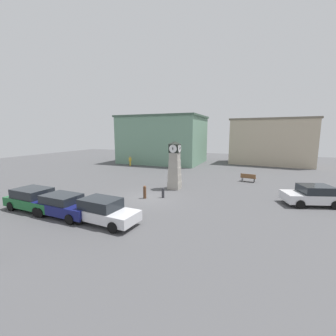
{
  "coord_description": "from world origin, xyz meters",
  "views": [
    {
      "loc": [
        8.55,
        -16.12,
        5.46
      ],
      "look_at": [
        0.38,
        3.53,
        2.05
      ],
      "focal_mm": 24.0,
      "sensor_mm": 36.0,
      "label": 1
    }
  ],
  "objects_px": {
    "car_navy_sedan": "(35,199)",
    "car_far_lot": "(312,195)",
    "clock_tower": "(175,167)",
    "car_near_tower": "(65,205)",
    "car_by_building": "(104,211)",
    "bollard_near_tower": "(145,192)",
    "bollard_mid_row": "(163,192)",
    "bench": "(248,177)",
    "pedestrian_near_bench": "(130,160)"
  },
  "relations": [
    {
      "from": "car_navy_sedan",
      "to": "car_far_lot",
      "type": "distance_m",
      "value": 20.37
    },
    {
      "from": "car_navy_sedan",
      "to": "clock_tower",
      "type": "bearing_deg",
      "value": 52.95
    },
    {
      "from": "car_near_tower",
      "to": "car_by_building",
      "type": "bearing_deg",
      "value": 0.79
    },
    {
      "from": "bollard_near_tower",
      "to": "bollard_mid_row",
      "type": "height_order",
      "value": "bollard_near_tower"
    },
    {
      "from": "car_far_lot",
      "to": "clock_tower",
      "type": "bearing_deg",
      "value": 176.78
    },
    {
      "from": "clock_tower",
      "to": "bench",
      "type": "relative_size",
      "value": 2.76
    },
    {
      "from": "car_near_tower",
      "to": "bench",
      "type": "distance_m",
      "value": 18.77
    },
    {
      "from": "car_navy_sedan",
      "to": "car_far_lot",
      "type": "height_order",
      "value": "car_far_lot"
    },
    {
      "from": "bollard_mid_row",
      "to": "clock_tower",
      "type": "bearing_deg",
      "value": 93.4
    },
    {
      "from": "bench",
      "to": "car_far_lot",
      "type": "bearing_deg",
      "value": -53.61
    },
    {
      "from": "bollard_near_tower",
      "to": "bollard_mid_row",
      "type": "relative_size",
      "value": 1.24
    },
    {
      "from": "bollard_mid_row",
      "to": "car_near_tower",
      "type": "distance_m",
      "value": 7.61
    },
    {
      "from": "bollard_near_tower",
      "to": "car_far_lot",
      "type": "xyz_separation_m",
      "value": [
        12.49,
        3.34,
        0.22
      ]
    },
    {
      "from": "clock_tower",
      "to": "car_by_building",
      "type": "xyz_separation_m",
      "value": [
        -0.95,
        -9.48,
        -1.39
      ]
    },
    {
      "from": "bollard_near_tower",
      "to": "pedestrian_near_bench",
      "type": "distance_m",
      "value": 18.72
    },
    {
      "from": "car_navy_sedan",
      "to": "bollard_near_tower",
      "type": "bearing_deg",
      "value": 42.22
    },
    {
      "from": "car_far_lot",
      "to": "bollard_near_tower",
      "type": "bearing_deg",
      "value": -165.04
    },
    {
      "from": "car_navy_sedan",
      "to": "car_near_tower",
      "type": "bearing_deg",
      "value": -3.24
    },
    {
      "from": "car_near_tower",
      "to": "car_far_lot",
      "type": "relative_size",
      "value": 0.99
    },
    {
      "from": "bollard_near_tower",
      "to": "car_near_tower",
      "type": "distance_m",
      "value": 6.27
    },
    {
      "from": "car_near_tower",
      "to": "car_by_building",
      "type": "distance_m",
      "value": 3.11
    },
    {
      "from": "clock_tower",
      "to": "car_far_lot",
      "type": "xyz_separation_m",
      "value": [
        11.36,
        -0.64,
        -1.38
      ]
    },
    {
      "from": "bollard_near_tower",
      "to": "car_near_tower",
      "type": "relative_size",
      "value": 0.25
    },
    {
      "from": "clock_tower",
      "to": "car_navy_sedan",
      "type": "bearing_deg",
      "value": -127.05
    },
    {
      "from": "car_navy_sedan",
      "to": "bench",
      "type": "distance_m",
      "value": 20.47
    },
    {
      "from": "car_navy_sedan",
      "to": "pedestrian_near_bench",
      "type": "bearing_deg",
      "value": 103.66
    },
    {
      "from": "bollard_near_tower",
      "to": "bollard_mid_row",
      "type": "xyz_separation_m",
      "value": [
        1.33,
        0.76,
        -0.11
      ]
    },
    {
      "from": "car_near_tower",
      "to": "bench",
      "type": "bearing_deg",
      "value": 55.92
    },
    {
      "from": "car_navy_sedan",
      "to": "car_far_lot",
      "type": "relative_size",
      "value": 1.02
    },
    {
      "from": "clock_tower",
      "to": "bollard_mid_row",
      "type": "xyz_separation_m",
      "value": [
        0.19,
        -3.22,
        -1.71
      ]
    },
    {
      "from": "car_navy_sedan",
      "to": "pedestrian_near_bench",
      "type": "relative_size",
      "value": 2.8
    },
    {
      "from": "car_navy_sedan",
      "to": "car_near_tower",
      "type": "xyz_separation_m",
      "value": [
        2.99,
        -0.17,
        -0.03
      ]
    },
    {
      "from": "clock_tower",
      "to": "car_by_building",
      "type": "distance_m",
      "value": 9.63
    },
    {
      "from": "bench",
      "to": "pedestrian_near_bench",
      "type": "distance_m",
      "value": 19.23
    },
    {
      "from": "clock_tower",
      "to": "car_navy_sedan",
      "type": "distance_m",
      "value": 11.8
    },
    {
      "from": "bench",
      "to": "bollard_near_tower",
      "type": "bearing_deg",
      "value": -127.19
    },
    {
      "from": "clock_tower",
      "to": "car_by_building",
      "type": "height_order",
      "value": "clock_tower"
    },
    {
      "from": "car_navy_sedan",
      "to": "car_by_building",
      "type": "relative_size",
      "value": 1.04
    },
    {
      "from": "car_near_tower",
      "to": "clock_tower",
      "type": "bearing_deg",
      "value": 66.88
    },
    {
      "from": "clock_tower",
      "to": "car_navy_sedan",
      "type": "xyz_separation_m",
      "value": [
        -7.06,
        -9.35,
        -1.38
      ]
    },
    {
      "from": "bollard_mid_row",
      "to": "car_far_lot",
      "type": "distance_m",
      "value": 11.46
    },
    {
      "from": "bollard_near_tower",
      "to": "car_navy_sedan",
      "type": "bearing_deg",
      "value": -137.78
    },
    {
      "from": "clock_tower",
      "to": "pedestrian_near_bench",
      "type": "distance_m",
      "value": 16.53
    },
    {
      "from": "pedestrian_near_bench",
      "to": "car_far_lot",
      "type": "bearing_deg",
      "value": -26.87
    },
    {
      "from": "bench",
      "to": "car_by_building",
      "type": "bearing_deg",
      "value": -115.53
    },
    {
      "from": "clock_tower",
      "to": "bollard_mid_row",
      "type": "distance_m",
      "value": 3.65
    },
    {
      "from": "bollard_near_tower",
      "to": "car_by_building",
      "type": "height_order",
      "value": "car_by_building"
    },
    {
      "from": "pedestrian_near_bench",
      "to": "clock_tower",
      "type": "bearing_deg",
      "value": -42.95
    },
    {
      "from": "clock_tower",
      "to": "car_by_building",
      "type": "relative_size",
      "value": 1.08
    },
    {
      "from": "car_near_tower",
      "to": "bench",
      "type": "xyz_separation_m",
      "value": [
        10.51,
        15.54,
        -0.21
      ]
    }
  ]
}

